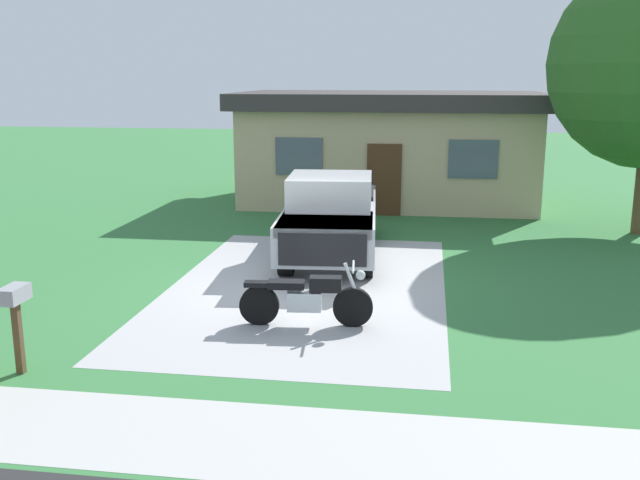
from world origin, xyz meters
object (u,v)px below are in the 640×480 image
pickup_truck (331,214)px  neighbor_house (389,146)px  mailbox (15,306)px  motorcycle (307,298)px

pickup_truck → neighbor_house: neighbor_house is taller
mailbox → motorcycle: bearing=34.9°
pickup_truck → neighbor_house: 7.51m
pickup_truck → mailbox: bearing=-114.5°
motorcycle → neighbor_house: 12.36m
motorcycle → pickup_truck: bearing=92.9°
mailbox → neighbor_house: bearing=73.9°
motorcycle → pickup_truck: size_ratio=0.38×
neighbor_house → pickup_truck: bearing=-96.9°
mailbox → neighbor_house: size_ratio=0.13×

